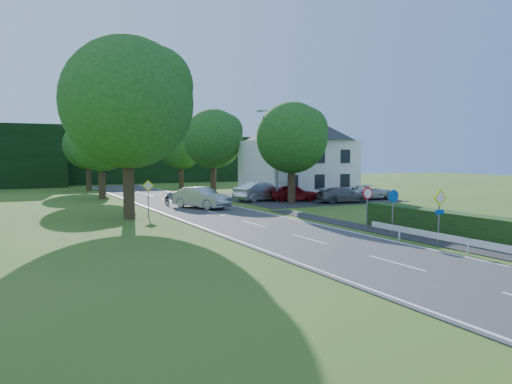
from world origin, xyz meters
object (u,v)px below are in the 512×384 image
parked_car_grey (343,195)px  parked_car_silver_b (369,192)px  streetlight (276,151)px  parked_car_silver_a (260,191)px  moving_car (201,198)px  parasol (285,191)px  parked_car_red (294,193)px  motorcycle (167,198)px

parked_car_grey → parked_car_silver_b: parked_car_silver_b is taller
streetlight → parked_car_silver_a: streetlight is taller
parked_car_grey → parked_car_silver_b: 4.38m
moving_car → parked_car_silver_a: bearing=2.9°
moving_car → parasol: 9.08m
parasol → parked_car_grey: bearing=-44.7°
parked_car_silver_a → parasol: (1.80, -1.31, 0.05)m
parked_car_red → parked_car_silver_b: 7.20m
moving_car → parked_car_red: moving_car is taller
moving_car → parked_car_red: 9.73m
parked_car_silver_a → parked_car_silver_b: 10.10m
parked_car_red → parked_car_silver_a: bearing=82.7°
motorcycle → parked_car_silver_b: bearing=-4.2°
parked_car_grey → parked_car_silver_b: bearing=-59.5°
parked_car_grey → parked_car_red: bearing=51.7°
moving_car → parked_car_silver_a: 7.88m
parasol → streetlight: bearing=-176.1°
parked_car_red → parasol: 0.82m
motorcycle → parasol: (10.27, -1.69, 0.39)m
moving_car → parasol: size_ratio=2.45×
parked_car_silver_a → parked_car_red: bearing=-138.6°
parked_car_silver_b → parasol: bearing=77.0°
parked_car_grey → parasol: (-3.61, 3.57, 0.24)m
motorcycle → parked_car_silver_a: 8.49m
parked_car_silver_a → parasol: bearing=-142.4°
parked_car_grey → motorcycle: bearing=79.7°
parked_car_silver_b → parasol: (-7.72, 2.07, 0.23)m
moving_car → parked_car_red: size_ratio=1.16×
parked_car_red → parasol: (-0.74, 0.30, 0.18)m
parked_car_red → parked_car_silver_a: size_ratio=0.82×
streetlight → parked_car_silver_b: 9.71m
streetlight → parked_car_silver_b: bearing=-12.9°
motorcycle → parked_car_grey: (13.88, -5.26, 0.15)m
parked_car_grey → streetlight: bearing=63.3°
moving_car → parked_car_silver_b: bearing=-23.9°
streetlight → parked_car_red: 4.10m
motorcycle → parked_car_grey: 14.84m
parked_car_silver_a → streetlight: bearing=-166.5°
streetlight → parked_car_silver_b: (8.73, -2.00, -3.75)m
streetlight → parked_car_red: streetlight is taller
moving_car → parked_car_silver_b: (16.49, 0.29, -0.14)m
parked_car_silver_a → parasol: size_ratio=2.58×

